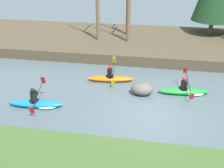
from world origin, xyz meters
name	(u,v)px	position (x,y,z in m)	size (l,w,h in m)	color
ground_plane	(148,116)	(0.00, 0.00, 0.00)	(90.00, 90.00, 0.00)	slate
riverbank_far	(155,43)	(0.00, 10.13, 0.36)	(44.00, 8.67, 0.72)	brown
bare_tree_upstream	(98,0)	(-4.36, 9.21, 3.75)	(3.54, 3.50, 6.42)	#7A664C
bare_tree_mid_upstream	(128,1)	(-2.32, 11.10, 3.42)	(3.18, 3.14, 5.73)	brown
bare_tree_mid_downstream	(129,5)	(-2.01, 9.16, 3.43)	(3.18, 3.14, 5.73)	#7A664C
kayaker_lead	(186,91)	(1.91, 2.54, 0.20)	(2.80, 2.07, 1.20)	green
kayaker_middle	(111,78)	(-2.35, 3.39, 0.22)	(2.80, 2.07, 1.20)	orange
kayaker_trailing	(38,103)	(-5.39, -0.07, 0.20)	(2.79, 2.07, 1.20)	#1993D6
boulder_midstream	(142,89)	(-0.42, 2.10, 0.34)	(1.19, 0.93, 0.67)	slate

